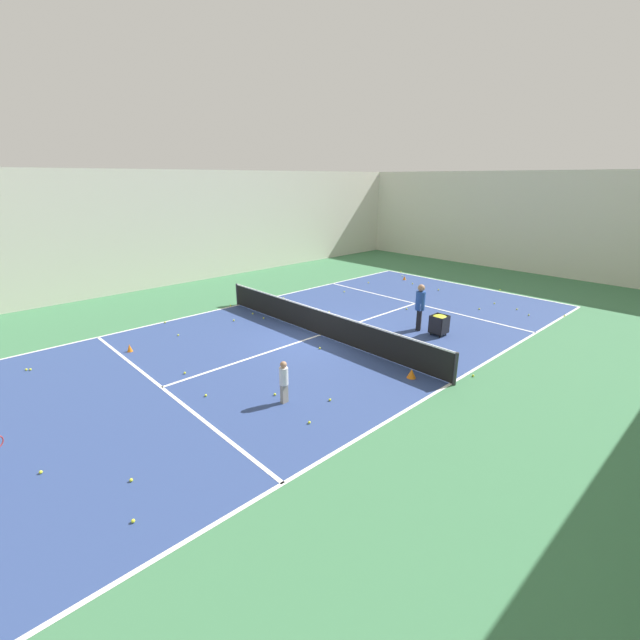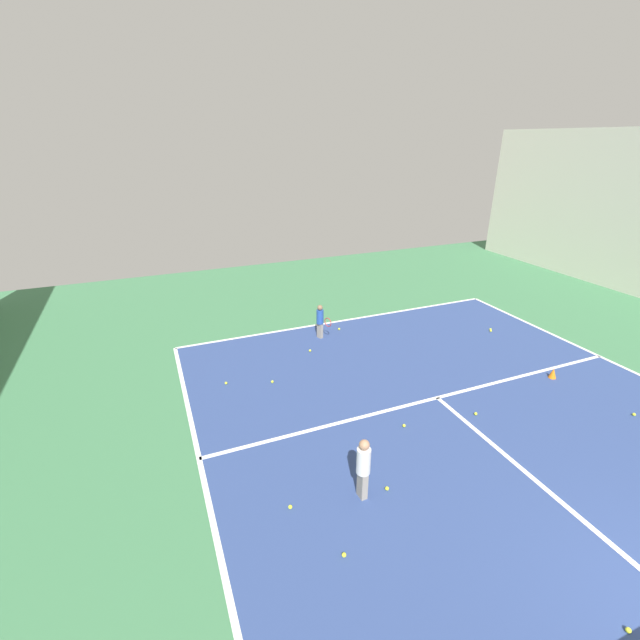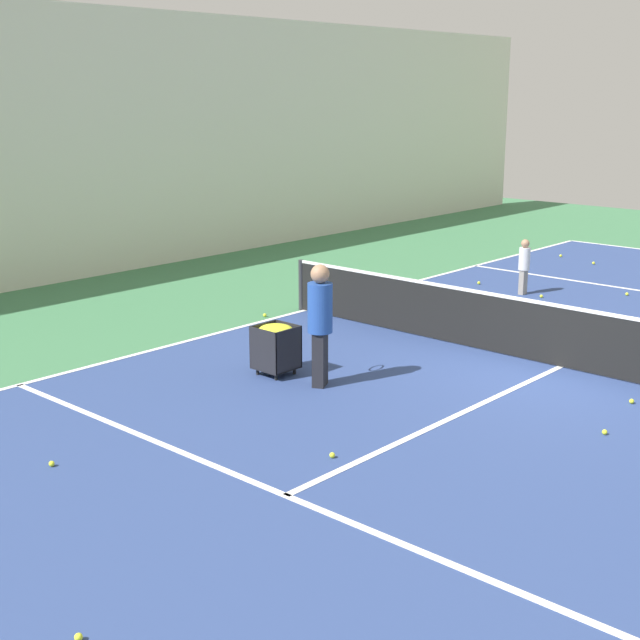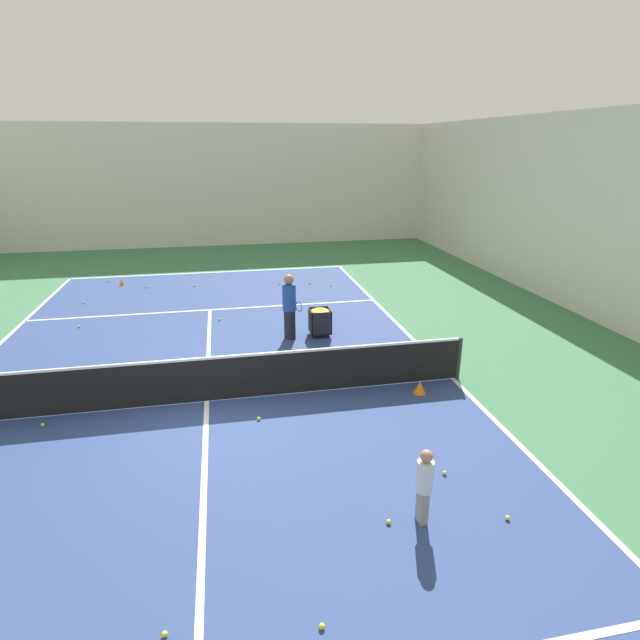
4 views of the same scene
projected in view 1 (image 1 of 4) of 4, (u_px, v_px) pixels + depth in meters
ground_plane at (320, 335)px, 16.16m from camera, size 38.32×38.32×0.00m
court_playing_area at (320, 335)px, 16.16m from camera, size 11.04×22.52×0.00m
line_baseline_far at (469, 286)px, 23.49m from camera, size 11.04×0.10×0.00m
line_sideline_left at (239, 305)px, 19.97m from camera, size 0.10×22.52×0.00m
line_sideline_right at (451, 384)px, 12.35m from camera, size 0.10×22.52×0.00m
line_service_near at (162, 387)px, 12.13m from camera, size 11.04×0.10×0.00m
line_service_far at (415, 304)px, 20.19m from camera, size 11.04×0.10×0.00m
line_centre_service at (320, 335)px, 16.16m from camera, size 0.10×12.39×0.00m
hall_enclosure_left at (175, 229)px, 23.13m from camera, size 0.15×34.62×6.07m
hall_enclosure_far at (523, 222)px, 26.42m from camera, size 22.84×0.15×6.07m
tennis_net at (320, 322)px, 16.00m from camera, size 11.34×0.10×1.00m
coach_at_net at (420, 304)px, 16.40m from camera, size 0.53×0.68×1.82m
child_midcourt at (284, 379)px, 11.12m from camera, size 0.25×0.25×1.18m
ball_cart at (439, 321)px, 16.00m from camera, size 0.57×0.57×0.79m
training_cone_0 at (404, 278)px, 24.84m from camera, size 0.19×0.19×0.23m
training_cone_1 at (411, 374)px, 12.68m from camera, size 0.28×0.28×0.27m
training_cone_2 at (130, 348)px, 14.59m from camera, size 0.19×0.19×0.27m
tennis_ball_0 at (165, 322)px, 17.47m from camera, size 0.07×0.07×0.07m
tennis_ball_1 at (178, 335)px, 16.06m from camera, size 0.07×0.07×0.07m
tennis_ball_2 at (284, 298)px, 21.00m from camera, size 0.07×0.07×0.07m
tennis_ball_3 at (401, 272)px, 26.77m from camera, size 0.07×0.07×0.07m
tennis_ball_4 at (310, 320)px, 17.79m from camera, size 0.07×0.07×0.07m
tennis_ball_5 at (329, 312)px, 18.82m from camera, size 0.07×0.07×0.07m
tennis_ball_6 at (133, 521)px, 7.37m from camera, size 0.07×0.07×0.07m
tennis_ball_7 at (479, 309)px, 19.25m from camera, size 0.07×0.07×0.07m
tennis_ball_8 at (309, 422)px, 10.34m from camera, size 0.07×0.07×0.07m
tennis_ball_9 at (438, 290)px, 22.53m from camera, size 0.07×0.07×0.07m
tennis_ball_10 at (231, 305)px, 19.78m from camera, size 0.07×0.07×0.07m
tennis_ball_11 at (301, 320)px, 17.80m from camera, size 0.07×0.07×0.07m
tennis_ball_12 at (344, 292)px, 22.16m from camera, size 0.07×0.07×0.07m
tennis_ball_13 at (402, 276)px, 25.69m from camera, size 0.07×0.07×0.07m
tennis_ball_14 at (407, 309)px, 19.26m from camera, size 0.07×0.07×0.07m
tennis_ball_15 at (565, 316)px, 18.31m from camera, size 0.07×0.07×0.07m
tennis_ball_17 at (131, 480)px, 8.37m from camera, size 0.07×0.07×0.07m
tennis_ball_18 at (368, 283)px, 24.06m from camera, size 0.07×0.07×0.07m
tennis_ball_19 at (529, 315)px, 18.41m from camera, size 0.07×0.07×0.07m
tennis_ball_20 at (500, 290)px, 22.52m from camera, size 0.07×0.07×0.07m
tennis_ball_21 at (494, 303)px, 20.11m from camera, size 0.07×0.07×0.07m
tennis_ball_22 at (185, 373)px, 12.95m from camera, size 0.07×0.07×0.07m
tennis_ball_23 at (412, 284)px, 23.84m from camera, size 0.07×0.07×0.07m
tennis_ball_24 at (264, 318)px, 18.00m from camera, size 0.07×0.07×0.07m
tennis_ball_25 at (320, 348)px, 14.83m from camera, size 0.07×0.07×0.07m
tennis_ball_26 at (473, 376)px, 12.78m from camera, size 0.07×0.07×0.07m
tennis_ball_27 at (234, 320)px, 17.72m from camera, size 0.07×0.07×0.07m
tennis_ball_28 at (253, 314)px, 18.59m from camera, size 0.07×0.07×0.07m
tennis_ball_29 at (41, 472)px, 8.59m from camera, size 0.07×0.07×0.07m
tennis_ball_30 at (275, 394)px, 11.67m from camera, size 0.07×0.07×0.07m
tennis_ball_31 at (517, 309)px, 19.22m from camera, size 0.07×0.07×0.07m
tennis_ball_32 at (206, 395)px, 11.62m from camera, size 0.07×0.07×0.07m
tennis_ball_33 at (330, 400)px, 11.39m from camera, size 0.07×0.07×0.07m
tennis_ball_34 at (30, 369)px, 13.19m from camera, size 0.07×0.07×0.07m
tennis_ball_35 at (293, 302)px, 20.25m from camera, size 0.07×0.07×0.07m
tennis_ball_36 at (26, 370)px, 13.18m from camera, size 0.07×0.07×0.07m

